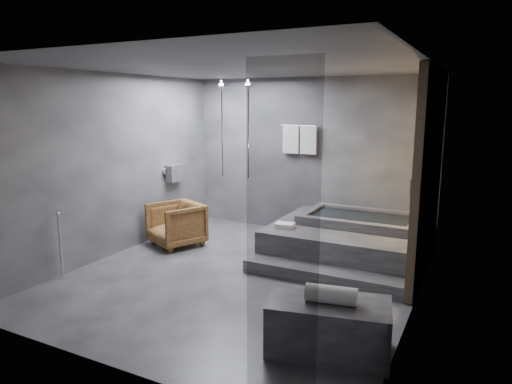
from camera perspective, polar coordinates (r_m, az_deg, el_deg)
The scene contains 7 objects.
room at distance 6.05m, azimuth 2.69°, elevation 5.22°, with size 5.00×5.04×2.82m.
tub_deck at distance 7.25m, azimuth 11.31°, elevation -5.97°, with size 2.20×2.00×0.50m, color #2F2F31.
tub_step at distance 6.23m, azimuth 8.24°, elevation -10.28°, with size 2.20×0.36×0.18m, color #2F2F31.
concrete_bench at distance 4.58m, azimuth 9.08°, elevation -16.27°, with size 1.13×0.62×0.51m, color #323234.
driftwood_chair at distance 7.73m, azimuth -9.95°, elevation -3.99°, with size 0.77×0.79×0.72m, color #402510.
rolled_towel at distance 4.40m, azimuth 9.38°, elevation -12.54°, with size 0.17×0.17×0.48m, color white.
deck_towel at distance 6.89m, azimuth 3.64°, elevation -4.20°, with size 0.28×0.20×0.07m, color white.
Camera 1 is at (2.87, -5.25, 2.35)m, focal length 32.00 mm.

